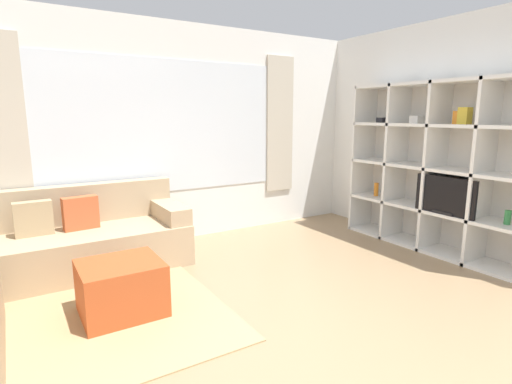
{
  "coord_description": "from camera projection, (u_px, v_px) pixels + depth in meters",
  "views": [
    {
      "loc": [
        -1.66,
        -1.4,
        1.59
      ],
      "look_at": [
        0.36,
        1.86,
        0.85
      ],
      "focal_mm": 28.0,
      "sensor_mm": 36.0,
      "label": 1
    }
  ],
  "objects": [
    {
      "name": "area_rug",
      "position": [
        53.0,
        320.0,
        3.13
      ],
      "size": [
        2.54,
        2.24,
        0.01
      ],
      "primitive_type": "cube",
      "color": "tan",
      "rests_on": "ground_plane"
    },
    {
      "name": "wall_right",
      "position": [
        431.0,
        135.0,
        4.94
      ],
      "size": [
        0.07,
        4.57,
        2.7
      ],
      "primitive_type": "cube",
      "color": "white",
      "rests_on": "ground_plane"
    },
    {
      "name": "shelving_unit",
      "position": [
        437.0,
        168.0,
        4.66
      ],
      "size": [
        0.44,
        2.26,
        1.97
      ],
      "color": "silver",
      "rests_on": "ground_plane"
    },
    {
      "name": "wall_back",
      "position": [
        165.0,
        134.0,
        4.92
      ],
      "size": [
        6.74,
        0.11,
        2.7
      ],
      "color": "white",
      "rests_on": "ground_plane"
    },
    {
      "name": "ottoman",
      "position": [
        121.0,
        288.0,
        3.22
      ],
      "size": [
        0.63,
        0.57,
        0.44
      ],
      "color": "#B74C23",
      "rests_on": "ground_plane"
    },
    {
      "name": "couch_main",
      "position": [
        79.0,
        241.0,
        4.12
      ],
      "size": [
        2.13,
        0.89,
        0.85
      ],
      "color": "tan",
      "rests_on": "ground_plane"
    }
  ]
}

